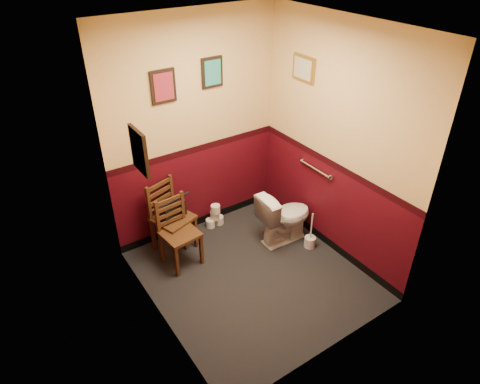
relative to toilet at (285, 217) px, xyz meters
name	(u,v)px	position (x,y,z in m)	size (l,w,h in m)	color
floor	(252,276)	(-0.72, -0.33, -0.34)	(2.20, 2.40, 0.00)	black
ceiling	(257,27)	(-0.72, -0.33, 2.36)	(2.20, 2.40, 0.00)	silver
wall_back	(195,131)	(-0.72, 0.87, 1.01)	(2.20, 2.70, 0.00)	#420711
wall_front	(344,237)	(-0.72, -1.53, 1.01)	(2.20, 2.70, 0.00)	#420711
wall_left	(149,209)	(-1.82, -0.33, 1.01)	(2.40, 2.70, 0.00)	#420711
wall_right	(336,145)	(0.38, -0.33, 1.01)	(2.40, 2.70, 0.00)	#420711
grab_bar	(315,169)	(0.35, -0.08, 0.61)	(0.05, 0.56, 0.06)	silver
framed_print_back_a	(163,86)	(-1.07, 0.85, 1.61)	(0.28, 0.04, 0.36)	black
framed_print_back_b	(212,72)	(-0.47, 0.85, 1.66)	(0.26, 0.04, 0.34)	black
framed_print_left	(139,151)	(-1.80, -0.23, 1.51)	(0.04, 0.30, 0.38)	black
framed_print_right	(304,68)	(0.36, 0.27, 1.71)	(0.04, 0.34, 0.28)	olive
toilet	(285,217)	(0.00, 0.00, 0.00)	(0.39, 0.70, 0.68)	white
toilet_brush	(310,241)	(0.17, -0.30, -0.26)	(0.14, 0.14, 0.49)	silver
chair_left	(178,232)	(-1.27, 0.36, 0.08)	(0.43, 0.43, 0.84)	#4B2C16
chair_right	(171,217)	(-1.23, 0.63, 0.11)	(0.53, 0.53, 0.90)	#4B2C16
handbag	(172,210)	(-1.22, 0.60, 0.23)	(0.34, 0.23, 0.23)	black
tp_stack	(215,217)	(-0.57, 0.73, -0.20)	(0.25, 0.15, 0.33)	silver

